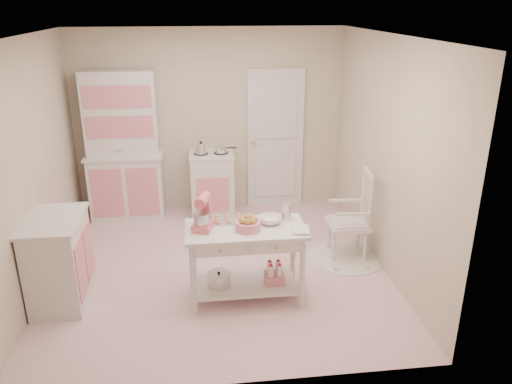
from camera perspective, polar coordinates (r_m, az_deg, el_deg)
room_shell at (r=5.29m, az=-4.75°, el=7.06°), size 3.84×3.84×2.62m
door at (r=7.34m, az=2.22°, el=6.02°), size 0.82×0.05×2.04m
hutch at (r=7.12m, az=-14.93°, el=5.01°), size 1.06×0.50×2.08m
stove at (r=7.18m, az=-5.04°, el=0.91°), size 0.62×0.57×0.92m
base_cabinet at (r=5.47m, az=-21.58°, el=-7.27°), size 0.54×0.84×0.92m
lace_rug at (r=6.22m, az=10.18°, el=-7.28°), size 0.92×0.92×0.01m
rocking_chair at (r=5.98m, az=10.51°, el=-2.68°), size 0.55×0.76×1.10m
work_table at (r=5.17m, az=-1.18°, el=-8.12°), size 1.20×0.60×0.80m
stand_mixer at (r=4.92m, az=-6.13°, el=-2.44°), size 0.27×0.33×0.34m
cookie_tray at (r=5.14m, az=-3.08°, el=-3.26°), size 0.34×0.24×0.02m
bread_basket at (r=4.93m, az=-0.92°, el=-3.86°), size 0.25×0.25×0.09m
mixing_bowl at (r=5.07m, az=1.62°, el=-3.19°), size 0.24×0.24×0.08m
metal_pitcher at (r=5.16m, az=3.48°, el=-2.24°), size 0.10×0.10×0.17m
recipe_book at (r=4.94m, az=4.15°, el=-4.31°), size 0.19×0.24×0.02m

